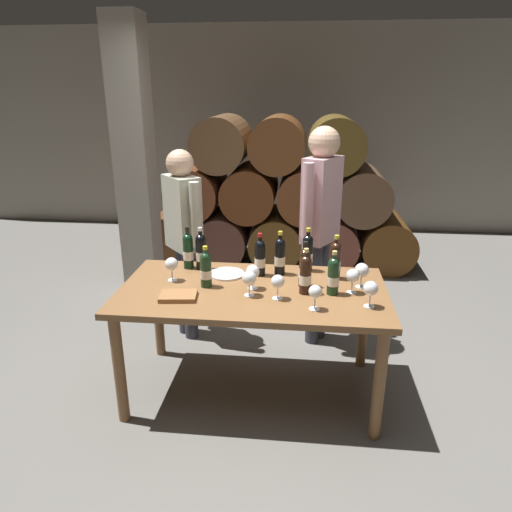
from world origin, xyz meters
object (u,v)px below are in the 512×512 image
(wine_bottle_2, at_px, (206,269))
(wine_glass_2, at_px, (254,272))
(wine_bottle_8, at_px, (305,274))
(wine_bottle_3, at_px, (335,260))
(wine_bottle_0, at_px, (280,256))
(wine_bottle_7, at_px, (260,257))
(wine_glass_4, at_px, (362,271))
(wine_glass_6, at_px, (249,279))
(wine_bottle_1, at_px, (305,267))
(wine_bottle_4, at_px, (201,251))
(serving_plate, at_px, (227,274))
(wine_glass_7, at_px, (371,289))
(dining_table, at_px, (253,302))
(wine_glass_3, at_px, (172,265))
(wine_glass_1, at_px, (278,282))
(tasting_notebook, at_px, (178,296))
(wine_bottle_9, at_px, (333,276))
(wine_bottle_5, at_px, (188,250))
(sommelier_presenting, at_px, (321,217))
(wine_bottle_6, at_px, (308,253))
(wine_glass_0, at_px, (353,276))
(wine_glass_5, at_px, (315,292))
(taster_seated_left, at_px, (183,230))

(wine_bottle_2, xyz_separation_m, wine_glass_2, (0.31, -0.00, -0.01))
(wine_bottle_8, bearing_deg, wine_bottle_3, 53.04)
(wine_bottle_0, distance_m, wine_bottle_7, 0.14)
(wine_glass_4, distance_m, wine_glass_6, 0.72)
(wine_bottle_0, bearing_deg, wine_bottle_1, -49.21)
(wine_bottle_2, distance_m, wine_bottle_3, 0.86)
(wine_bottle_4, height_order, serving_plate, wine_bottle_4)
(wine_glass_7, bearing_deg, dining_table, 164.94)
(wine_bottle_2, distance_m, wine_glass_3, 0.26)
(wine_glass_3, relative_size, serving_plate, 0.67)
(wine_glass_1, relative_size, tasting_notebook, 0.71)
(wine_bottle_9, bearing_deg, wine_bottle_5, 160.71)
(wine_glass_4, xyz_separation_m, sommelier_presenting, (-0.25, 0.66, 0.17))
(wine_bottle_9, bearing_deg, wine_bottle_8, -178.29)
(wine_bottle_6, relative_size, wine_glass_7, 1.93)
(wine_glass_0, relative_size, wine_glass_2, 0.98)
(wine_glass_1, bearing_deg, wine_bottle_0, 91.48)
(wine_bottle_8, distance_m, wine_glass_5, 0.23)
(wine_bottle_2, height_order, wine_glass_1, wine_bottle_2)
(wine_bottle_0, height_order, wine_glass_0, wine_bottle_0)
(wine_bottle_1, xyz_separation_m, wine_bottle_3, (0.20, 0.15, 0.00))
(wine_bottle_1, bearing_deg, tasting_notebook, -160.77)
(wine_glass_2, relative_size, wine_glass_5, 1.07)
(wine_glass_1, bearing_deg, wine_bottle_7, 111.10)
(wine_glass_3, height_order, sommelier_presenting, sommelier_presenting)
(wine_bottle_7, xyz_separation_m, wine_glass_7, (0.68, -0.42, -0.02))
(wine_bottle_0, xyz_separation_m, wine_bottle_7, (-0.13, -0.04, -0.00))
(wine_bottle_5, xyz_separation_m, wine_glass_2, (0.50, -0.32, -0.02))
(dining_table, height_order, wine_bottle_0, wine_bottle_0)
(wine_bottle_9, bearing_deg, serving_plate, 161.01)
(wine_glass_3, bearing_deg, serving_plate, 21.74)
(wine_glass_0, distance_m, wine_glass_2, 0.62)
(dining_table, xyz_separation_m, wine_bottle_2, (-0.30, 0.01, 0.21))
(wine_bottle_4, bearing_deg, serving_plate, -26.09)
(wine_bottle_1, height_order, taster_seated_left, taster_seated_left)
(wine_bottle_6, relative_size, wine_bottle_8, 1.06)
(wine_bottle_1, distance_m, wine_bottle_8, 0.11)
(tasting_notebook, height_order, taster_seated_left, taster_seated_left)
(wine_bottle_0, height_order, sommelier_presenting, sommelier_presenting)
(wine_glass_6, bearing_deg, tasting_notebook, -169.26)
(wine_bottle_0, distance_m, wine_glass_1, 0.41)
(wine_bottle_4, relative_size, tasting_notebook, 1.38)
(wine_bottle_1, height_order, wine_glass_3, wine_bottle_1)
(wine_bottle_8, bearing_deg, dining_table, 174.34)
(wine_bottle_6, height_order, tasting_notebook, wine_bottle_6)
(wine_bottle_6, relative_size, serving_plate, 1.29)
(wine_bottle_5, distance_m, wine_bottle_8, 0.90)
(wine_bottle_2, bearing_deg, wine_glass_7, -10.99)
(wine_bottle_9, height_order, wine_glass_5, wine_bottle_9)
(taster_seated_left, bearing_deg, tasting_notebook, -78.06)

